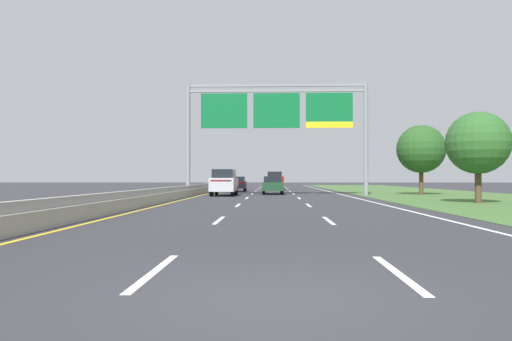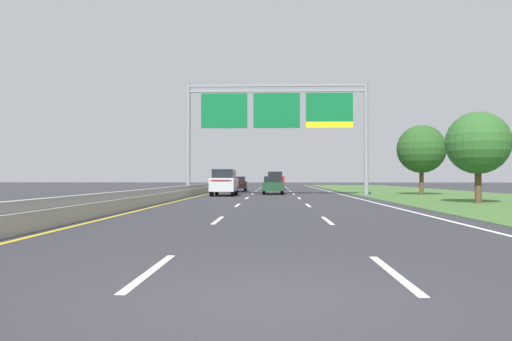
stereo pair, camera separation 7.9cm
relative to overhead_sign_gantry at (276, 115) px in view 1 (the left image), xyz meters
name	(u,v)px [view 1 (the left image)]	position (x,y,z in m)	size (l,w,h in m)	color
ground_plane	(273,195)	(-0.30, 0.99, -6.61)	(220.00, 220.00, 0.00)	#2B2B30
lane_striping	(273,195)	(-0.30, 0.53, -6.60)	(11.96, 106.00, 0.01)	white
grass_verge_right	(440,195)	(13.65, 0.99, -6.60)	(14.00, 110.00, 0.02)	#3D602D
median_barrier_concrete	(195,191)	(-6.90, 0.99, -6.25)	(0.60, 110.00, 0.85)	#99968E
overhead_sign_gantry	(276,115)	(0.00, 0.00, 0.00)	(15.06, 0.42, 9.33)	gray
pickup_truck_red	(275,181)	(-0.06, 19.16, -5.53)	(2.15, 5.45, 2.20)	maroon
car_black_left_lane_sedan	(238,184)	(-4.08, 11.90, -5.79)	(1.93, 4.45, 1.57)	black
car_darkgreen_centre_lane_sedan	(273,185)	(-0.30, 2.87, -5.79)	(1.85, 4.41, 1.57)	#193D23
car_silver_left_lane_suv	(224,182)	(-4.22, -1.07, -5.51)	(1.93, 4.71, 2.11)	#B2B5BA
roadside_tree_near	(478,143)	(11.27, -12.19, -3.20)	(3.53, 3.53, 5.19)	#4C3823
roadside_tree_mid	(421,149)	(12.28, 1.55, -2.73)	(4.07, 4.07, 5.93)	#4C3823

